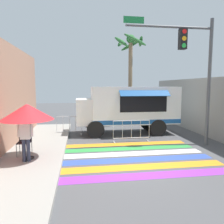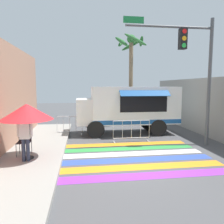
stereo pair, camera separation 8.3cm
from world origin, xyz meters
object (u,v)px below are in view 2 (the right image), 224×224
Objects in this scene: food_truck at (127,106)px; folding_chair at (24,139)px; palm_tree at (131,59)px; traffic_signal_pole at (194,60)px; vendor_person at (25,134)px; patio_umbrella at (27,112)px; barricade_front at (131,131)px; barricade_side at (70,126)px.

folding_chair is (-4.83, -3.86, -0.86)m from food_truck.
palm_tree reaches higher than folding_chair.
traffic_signal_pole is 3.39× the size of vendor_person.
patio_umbrella is 1.07× the size of barricade_front.
patio_umbrella is 0.32× the size of palm_tree.
barricade_side is (-3.16, 2.02, -0.02)m from barricade_front.
barricade_front is at bearing -94.36° from food_truck.
palm_tree is at bearing 73.05° from food_truck.
traffic_signal_pole is at bearing 2.67° from vendor_person.
food_truck is 3.39× the size of vendor_person.
food_truck reaches higher than vendor_person.
food_truck is 1.00× the size of traffic_signal_pole.
palm_tree is at bearing 43.44° from vendor_person.
palm_tree reaches higher than traffic_signal_pole.
folding_chair is at bearing -157.68° from barricade_front.
food_truck is at bearing 43.68° from patio_umbrella.
patio_umbrella is at bearing -136.32° from food_truck.
folding_chair is 0.16× the size of palm_tree.
patio_umbrella is 1.40× the size of barricade_side.
food_truck is 6.24m from folding_chair.
food_truck is at bearing -1.36° from barricade_side.
vendor_person is at bearing -77.83° from folding_chair.
traffic_signal_pole is at bearing -74.61° from palm_tree.
palm_tree is (5.46, 7.47, 3.56)m from vendor_person.
vendor_person is (0.23, -0.79, 0.38)m from folding_chair.
barricade_front is 0.30× the size of palm_tree.
traffic_signal_pole is 3.10× the size of barricade_front.
barricade_side is at bearing 147.51° from barricade_front.
patio_umbrella is (-4.57, -4.37, 0.26)m from food_truck.
palm_tree is (-1.60, 5.83, 0.74)m from traffic_signal_pole.
folding_chair is 4.22m from barricade_side.
vendor_person is 5.25m from barricade_front.
folding_chair is 0.53× the size of barricade_front.
palm_tree reaches higher than food_truck.
patio_umbrella is (-7.04, -1.36, -2.08)m from traffic_signal_pole.
folding_chair is 5.06m from barricade_front.
traffic_signal_pole reaches higher than food_truck.
food_truck reaches higher than barricade_side.
food_truck is 0.92× the size of palm_tree.
barricade_side is (1.52, 3.94, -0.23)m from folding_chair.
folding_chair reaches higher than barricade_side.
patio_umbrella is 1.25m from folding_chair.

